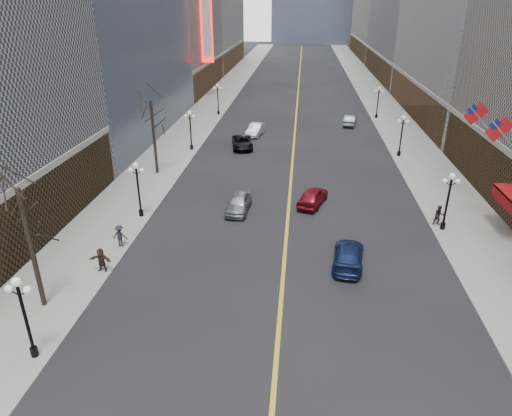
% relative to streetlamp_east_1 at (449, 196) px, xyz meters
% --- Properties ---
extents(sidewalk_east, '(6.00, 230.00, 0.15)m').
position_rel_streetlamp_east_1_xyz_m(sidewalk_east, '(2.20, 40.00, -2.83)').
color(sidewalk_east, gray).
rests_on(sidewalk_east, ground).
extents(sidewalk_west, '(6.00, 230.00, 0.15)m').
position_rel_streetlamp_east_1_xyz_m(sidewalk_west, '(-25.80, 40.00, -2.83)').
color(sidewalk_west, gray).
rests_on(sidewalk_west, ground).
extents(lane_line, '(0.25, 200.00, 0.02)m').
position_rel_streetlamp_east_1_xyz_m(lane_line, '(-11.80, 50.00, -2.89)').
color(lane_line, gold).
rests_on(lane_line, ground).
extents(streetlamp_east_1, '(1.26, 0.44, 4.52)m').
position_rel_streetlamp_east_1_xyz_m(streetlamp_east_1, '(0.00, 0.00, 0.00)').
color(streetlamp_east_1, black).
rests_on(streetlamp_east_1, sidewalk_east).
extents(streetlamp_east_2, '(1.26, 0.44, 4.52)m').
position_rel_streetlamp_east_1_xyz_m(streetlamp_east_2, '(0.00, 18.00, 0.00)').
color(streetlamp_east_2, black).
rests_on(streetlamp_east_2, sidewalk_east).
extents(streetlamp_east_3, '(1.26, 0.44, 4.52)m').
position_rel_streetlamp_east_1_xyz_m(streetlamp_east_3, '(0.00, 36.00, 0.00)').
color(streetlamp_east_3, black).
rests_on(streetlamp_east_3, sidewalk_east).
extents(streetlamp_west_0, '(1.26, 0.44, 4.52)m').
position_rel_streetlamp_east_1_xyz_m(streetlamp_west_0, '(-23.60, -16.00, 0.00)').
color(streetlamp_west_0, black).
rests_on(streetlamp_west_0, sidewalk_west).
extents(streetlamp_west_1, '(1.26, 0.44, 4.52)m').
position_rel_streetlamp_east_1_xyz_m(streetlamp_west_1, '(-23.60, 0.00, 0.00)').
color(streetlamp_west_1, black).
rests_on(streetlamp_west_1, sidewalk_west).
extents(streetlamp_west_2, '(1.26, 0.44, 4.52)m').
position_rel_streetlamp_east_1_xyz_m(streetlamp_west_2, '(-23.60, 18.00, 0.00)').
color(streetlamp_west_2, black).
rests_on(streetlamp_west_2, sidewalk_west).
extents(streetlamp_west_3, '(1.26, 0.44, 4.52)m').
position_rel_streetlamp_east_1_xyz_m(streetlamp_west_3, '(-23.60, 36.00, 0.00)').
color(streetlamp_west_3, black).
rests_on(streetlamp_west_3, sidewalk_west).
extents(flag_4, '(2.87, 0.12, 2.87)m').
position_rel_streetlamp_east_1_xyz_m(flag_4, '(3.51, 2.00, 4.39)').
color(flag_4, '#B2B2B7').
rests_on(flag_4, ground).
extents(flag_5, '(2.87, 0.12, 2.87)m').
position_rel_streetlamp_east_1_xyz_m(flag_5, '(3.51, 7.00, 4.39)').
color(flag_5, '#B2B2B7').
rests_on(flag_5, ground).
extents(awning_c, '(1.40, 4.00, 0.93)m').
position_rel_streetlamp_east_1_xyz_m(awning_c, '(4.30, -0.00, 0.18)').
color(awning_c, maroon).
rests_on(awning_c, ground).
extents(theatre_marquee, '(2.00, 0.55, 12.00)m').
position_rel_streetlamp_east_1_xyz_m(theatre_marquee, '(-27.68, 50.00, 9.10)').
color(theatre_marquee, red).
rests_on(theatre_marquee, ground).
extents(tree_west_near, '(3.60, 3.60, 7.92)m').
position_rel_streetlamp_east_1_xyz_m(tree_west_near, '(-25.30, -12.00, 3.34)').
color(tree_west_near, '#2D231C').
rests_on(tree_west_near, sidewalk_west).
extents(tree_west_far, '(3.60, 3.60, 7.92)m').
position_rel_streetlamp_east_1_xyz_m(tree_west_far, '(-25.30, 10.00, 3.34)').
color(tree_west_far, '#2D231C').
rests_on(tree_west_far, sidewalk_west).
extents(car_nb_near, '(1.98, 4.44, 1.48)m').
position_rel_streetlamp_east_1_xyz_m(car_nb_near, '(-15.93, 2.04, -2.16)').
color(car_nb_near, gray).
rests_on(car_nb_near, ground).
extents(car_nb_mid, '(2.31, 4.67, 1.47)m').
position_rel_streetlamp_east_1_xyz_m(car_nb_mid, '(-16.85, 25.44, -2.17)').
color(car_nb_mid, '#BCBCBE').
rests_on(car_nb_mid, ground).
extents(car_nb_far, '(3.15, 5.33, 1.39)m').
position_rel_streetlamp_east_1_xyz_m(car_nb_far, '(-17.85, 19.62, -2.21)').
color(car_nb_far, black).
rests_on(car_nb_far, ground).
extents(car_sb_near, '(2.55, 4.97, 1.38)m').
position_rel_streetlamp_east_1_xyz_m(car_sb_near, '(-7.58, -5.62, -2.21)').
color(car_sb_near, navy).
rests_on(car_sb_near, ground).
extents(car_sb_mid, '(3.04, 4.72, 1.50)m').
position_rel_streetlamp_east_1_xyz_m(car_sb_mid, '(-9.80, 3.93, -2.15)').
color(car_sb_mid, maroon).
rests_on(car_sb_mid, ground).
extents(car_sb_far, '(2.29, 4.65, 1.47)m').
position_rel_streetlamp_east_1_xyz_m(car_sb_far, '(-4.24, 31.82, -2.17)').
color(car_sb_far, '#4C5154').
rests_on(car_sb_far, ground).
extents(ped_east_walk, '(0.80, 0.48, 1.60)m').
position_rel_streetlamp_east_1_xyz_m(ped_east_walk, '(-0.20, 0.67, -1.95)').
color(ped_east_walk, black).
rests_on(ped_east_walk, sidewalk_east).
extents(ped_west_walk, '(1.05, 0.44, 1.62)m').
position_rel_streetlamp_east_1_xyz_m(ped_west_walk, '(-23.40, -4.98, -1.94)').
color(ped_west_walk, '#212229').
rests_on(ped_west_walk, sidewalk_west).
extents(ped_west_far, '(1.53, 0.60, 1.61)m').
position_rel_streetlamp_east_1_xyz_m(ped_west_far, '(-23.40, -8.22, -1.95)').
color(ped_west_far, '#32261C').
rests_on(ped_west_far, sidewalk_west).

